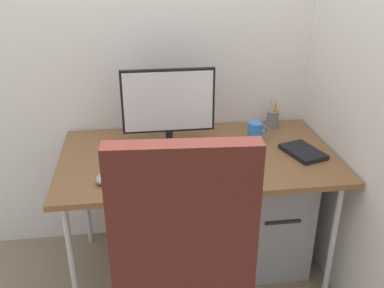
% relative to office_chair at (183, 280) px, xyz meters
% --- Properties ---
extents(ground_plane, '(8.00, 8.00, 0.00)m').
position_rel_office_chair_xyz_m(ground_plane, '(0.17, 0.78, -0.62)').
color(ground_plane, gray).
extents(wall_back, '(3.10, 0.04, 2.80)m').
position_rel_office_chair_xyz_m(wall_back, '(0.17, 1.21, 0.78)').
color(wall_back, white).
rests_on(wall_back, ground_plane).
extents(wall_side_right, '(0.04, 2.48, 2.80)m').
position_rel_office_chair_xyz_m(wall_side_right, '(0.92, 0.53, 0.78)').
color(wall_side_right, white).
rests_on(wall_side_right, ground_plane).
extents(desk, '(1.43, 0.81, 0.75)m').
position_rel_office_chair_xyz_m(desk, '(0.17, 0.78, 0.09)').
color(desk, brown).
rests_on(desk, ground_plane).
extents(office_chair, '(0.58, 0.59, 1.23)m').
position_rel_office_chair_xyz_m(office_chair, '(0.00, 0.00, 0.00)').
color(office_chair, black).
rests_on(office_chair, ground_plane).
extents(filing_cabinet, '(0.39, 0.45, 0.61)m').
position_rel_office_chair_xyz_m(filing_cabinet, '(0.59, 0.80, -0.32)').
color(filing_cabinet, '#9EA0A5').
rests_on(filing_cabinet, ground_plane).
extents(monitor, '(0.49, 0.15, 0.43)m').
position_rel_office_chair_xyz_m(monitor, '(0.03, 0.90, 0.37)').
color(monitor, black).
rests_on(monitor, desk).
extents(keyboard, '(0.42, 0.14, 0.03)m').
position_rel_office_chair_xyz_m(keyboard, '(0.07, 0.58, 0.14)').
color(keyboard, black).
rests_on(keyboard, desk).
extents(mouse, '(0.09, 0.12, 0.04)m').
position_rel_office_chair_xyz_m(mouse, '(-0.30, 0.55, 0.15)').
color(mouse, '#9EA0A5').
rests_on(mouse, desk).
extents(pen_holder, '(0.07, 0.07, 0.18)m').
position_rel_office_chair_xyz_m(pen_holder, '(0.67, 1.09, 0.18)').
color(pen_holder, slate).
rests_on(pen_holder, desk).
extents(notebook, '(0.21, 0.26, 0.02)m').
position_rel_office_chair_xyz_m(notebook, '(0.72, 0.71, 0.14)').
color(notebook, black).
rests_on(notebook, desk).
extents(coffee_mug, '(0.11, 0.08, 0.10)m').
position_rel_office_chair_xyz_m(coffee_mug, '(0.52, 0.92, 0.18)').
color(coffee_mug, '#337FD8').
rests_on(coffee_mug, desk).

